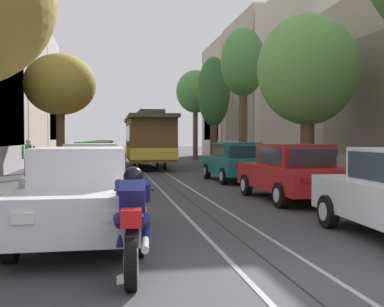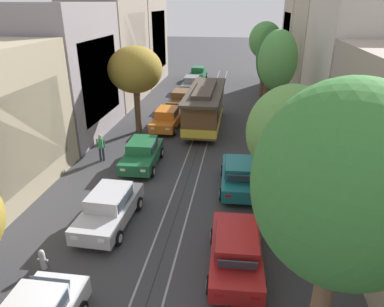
# 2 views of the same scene
# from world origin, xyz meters

# --- Properties ---
(ground_plane) EXTENTS (160.00, 160.00, 0.00)m
(ground_plane) POSITION_xyz_m (0.00, 18.26, 0.00)
(ground_plane) COLOR #38383A
(trolley_track_rails) EXTENTS (1.14, 53.65, 0.01)m
(trolley_track_rails) POSITION_xyz_m (0.00, 20.82, 0.00)
(trolley_track_rails) COLOR gray
(trolley_track_rails) RESTS_ON ground
(building_facade_left) EXTENTS (5.41, 45.35, 10.84)m
(building_facade_left) POSITION_xyz_m (-9.59, 22.67, 4.63)
(building_facade_left) COLOR gray
(building_facade_left) RESTS_ON ground
(building_facade_right) EXTENTS (5.79, 45.35, 10.76)m
(building_facade_right) POSITION_xyz_m (9.69, 23.34, 4.76)
(building_facade_right) COLOR tan
(building_facade_right) RESTS_ON ground
(parked_car_silver_second_left) EXTENTS (2.10, 4.41, 1.58)m
(parked_car_silver_second_left) POSITION_xyz_m (-2.75, 9.71, 0.80)
(parked_car_silver_second_left) COLOR #B7B7BC
(parked_car_silver_second_left) RESTS_ON ground
(parked_car_green_mid_left) EXTENTS (2.11, 4.41, 1.58)m
(parked_car_green_mid_left) POSITION_xyz_m (-2.95, 15.72, 0.80)
(parked_car_green_mid_left) COLOR #1E6038
(parked_car_green_mid_left) RESTS_ON ground
(parked_car_orange_fourth_left) EXTENTS (2.07, 4.39, 1.58)m
(parked_car_orange_fourth_left) POSITION_xyz_m (-2.87, 22.44, 0.80)
(parked_car_orange_fourth_left) COLOR orange
(parked_car_orange_fourth_left) RESTS_ON ground
(parked_car_brown_fifth_left) EXTENTS (2.11, 4.41, 1.58)m
(parked_car_brown_fifth_left) POSITION_xyz_m (-2.76, 28.37, 0.80)
(parked_car_brown_fifth_left) COLOR brown
(parked_car_brown_fifth_left) RESTS_ON ground
(parked_car_grey_sixth_left) EXTENTS (2.05, 4.38, 1.58)m
(parked_car_grey_sixth_left) POSITION_xyz_m (-2.78, 35.04, 0.80)
(parked_car_grey_sixth_left) COLOR slate
(parked_car_grey_sixth_left) RESTS_ON ground
(parked_car_green_far_left) EXTENTS (2.09, 4.40, 1.58)m
(parked_car_green_far_left) POSITION_xyz_m (-2.81, 41.19, 0.80)
(parked_car_green_far_left) COLOR #1E6038
(parked_car_green_far_left) RESTS_ON ground
(parked_car_red_second_right) EXTENTS (2.12, 4.41, 1.58)m
(parked_car_red_second_right) POSITION_xyz_m (2.82, 7.62, 0.80)
(parked_car_red_second_right) COLOR red
(parked_car_red_second_right) RESTS_ON ground
(parked_car_teal_mid_right) EXTENTS (2.12, 4.41, 1.58)m
(parked_car_teal_mid_right) POSITION_xyz_m (2.83, 13.68, 0.80)
(parked_car_teal_mid_right) COLOR #196B70
(parked_car_teal_mid_right) RESTS_ON ground
(street_tree_kerb_left_second) EXTENTS (3.84, 4.06, 6.29)m
(street_tree_kerb_left_second) POSITION_xyz_m (-4.86, 21.53, 4.60)
(street_tree_kerb_left_second) COLOR brown
(street_tree_kerb_left_second) RESTS_ON ground
(street_tree_kerb_right_near) EXTENTS (3.71, 3.89, 7.90)m
(street_tree_kerb_right_near) POSITION_xyz_m (4.81, 3.76, 5.73)
(street_tree_kerb_right_near) COLOR brown
(street_tree_kerb_right_near) RESTS_ON ground
(street_tree_kerb_right_second) EXTENTS (3.63, 3.22, 6.17)m
(street_tree_kerb_right_second) POSITION_xyz_m (4.77, 11.10, 4.15)
(street_tree_kerb_right_second) COLOR brown
(street_tree_kerb_right_second) RESTS_ON ground
(street_tree_kerb_right_mid) EXTENTS (2.37, 2.33, 7.61)m
(street_tree_kerb_right_mid) POSITION_xyz_m (4.75, 19.50, 5.66)
(street_tree_kerb_right_mid) COLOR brown
(street_tree_kerb_right_mid) RESTS_ON ground
(street_tree_kerb_right_fourth) EXTENTS (2.25, 2.01, 7.37)m
(street_tree_kerb_right_fourth) POSITION_xyz_m (4.83, 27.11, 4.86)
(street_tree_kerb_right_fourth) COLOR #4C3826
(street_tree_kerb_right_fourth) RESTS_ON ground
(street_tree_kerb_right_far) EXTENTS (3.15, 3.01, 7.35)m
(street_tree_kerb_right_far) POSITION_xyz_m (4.70, 33.58, 5.52)
(street_tree_kerb_right_far) COLOR brown
(street_tree_kerb_right_far) RESTS_ON ground
(cable_car_trolley) EXTENTS (2.57, 9.14, 3.28)m
(cable_car_trolley) POSITION_xyz_m (0.00, 22.80, 1.66)
(cable_car_trolley) COLOR brown
(cable_car_trolley) RESTS_ON ground
(pedestrian_on_left_pavement) EXTENTS (0.55, 0.41, 1.72)m
(pedestrian_on_left_pavement) POSITION_xyz_m (-5.64, 16.07, 0.97)
(pedestrian_on_left_pavement) COLOR #282D38
(pedestrian_on_left_pavement) RESTS_ON ground
(fire_hydrant) EXTENTS (0.40, 0.22, 0.84)m
(fire_hydrant) POSITION_xyz_m (-4.19, 6.58, 0.42)
(fire_hydrant) COLOR #B2B2B7
(fire_hydrant) RESTS_ON ground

